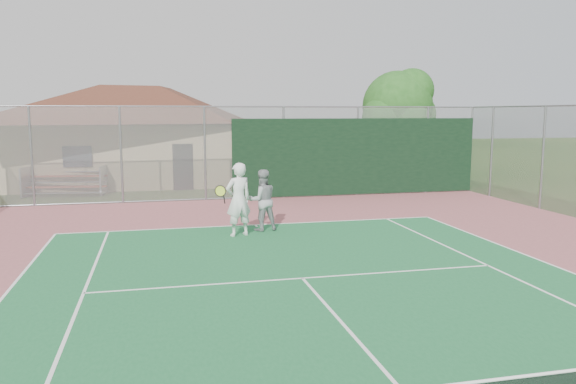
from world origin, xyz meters
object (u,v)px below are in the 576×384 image
object	(u,v)px
bleachers	(68,179)
player_grey_back	(262,201)
player_white_front	(238,200)
tree	(399,109)
clubhouse	(139,124)

from	to	relation	value
bleachers	player_grey_back	bearing A→B (deg)	-46.66
player_white_front	tree	bearing A→B (deg)	-150.57
bleachers	clubhouse	bearing A→B (deg)	63.01
clubhouse	bleachers	world-z (taller)	clubhouse
bleachers	player_grey_back	size ratio (longest dim) A/B	1.89
player_grey_back	clubhouse	bearing A→B (deg)	-82.63
bleachers	player_white_front	bearing A→B (deg)	-51.48
bleachers	player_white_front	size ratio (longest dim) A/B	1.65
tree	player_grey_back	xyz separation A→B (m)	(-8.04, -8.95, -2.61)
clubhouse	player_grey_back	world-z (taller)	clubhouse
player_white_front	player_grey_back	distance (m)	0.93
tree	player_white_front	bearing A→B (deg)	-132.79
player_white_front	player_grey_back	size ratio (longest dim) A/B	1.15
player_grey_back	player_white_front	bearing A→B (deg)	27.52
clubhouse	bleachers	size ratio (longest dim) A/B	3.86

